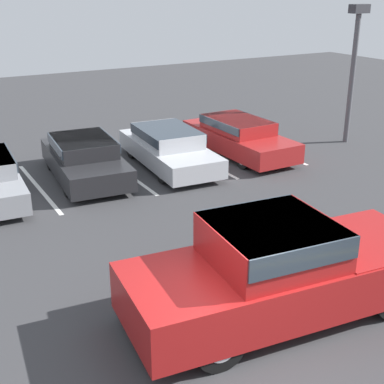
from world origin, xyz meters
The scene contains 10 objects.
ground_plane centered at (0.00, 0.00, 0.00)m, with size 60.00×60.00×0.00m, color #38383A.
stall_stripe_b centered at (-1.00, 9.11, 0.00)m, with size 0.12×4.53×0.01m, color white.
stall_stripe_c centered at (1.73, 9.11, 0.00)m, with size 0.12×4.53×0.01m, color white.
stall_stripe_d centered at (4.46, 9.11, 0.00)m, with size 0.12×4.53×0.01m, color white.
stall_stripe_e centered at (7.20, 9.11, 0.00)m, with size 0.12×4.53×0.01m, color white.
pickup_truck centered at (1.15, 0.63, 0.89)m, with size 5.88×2.67×1.82m.
parked_sedan_b centered at (0.48, 9.26, 0.66)m, with size 2.24×4.53×1.24m.
parked_sedan_c centered at (3.21, 9.04, 0.66)m, with size 2.11×4.82×1.23m.
parked_sedan_d centered at (5.93, 9.02, 0.66)m, with size 1.81×4.78×1.24m.
light_post centered at (10.32, 8.30, 3.08)m, with size 0.70×0.36×4.89m.
Camera 1 is at (-4.31, -5.71, 5.53)m, focal length 50.00 mm.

